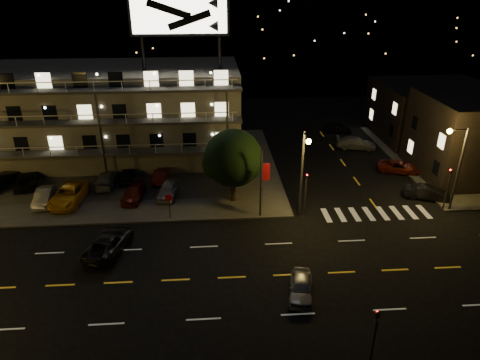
{
  "coord_description": "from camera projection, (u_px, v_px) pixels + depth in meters",
  "views": [
    {
      "loc": [
        0.82,
        -24.59,
        19.41
      ],
      "look_at": [
        3.16,
        8.0,
        3.89
      ],
      "focal_mm": 32.0,
      "sensor_mm": 36.0,
      "label": 1
    }
  ],
  "objects": [
    {
      "name": "ground",
      "position": [
        204.0,
        279.0,
        30.43
      ],
      "size": [
        140.0,
        140.0,
        0.0
      ],
      "primitive_type": "plane",
      "color": "black",
      "rests_on": "ground"
    },
    {
      "name": "curb_nw",
      "position": [
        79.0,
        170.0,
        47.5
      ],
      "size": [
        44.0,
        24.0,
        0.15
      ],
      "primitive_type": "cube",
      "color": "#373735",
      "rests_on": "ground"
    },
    {
      "name": "curb_ne",
      "position": [
        459.0,
        159.0,
        50.36
      ],
      "size": [
        16.0,
        24.0,
        0.15
      ],
      "primitive_type": "cube",
      "color": "#373735",
      "rests_on": "ground"
    },
    {
      "name": "motel",
      "position": [
        116.0,
        113.0,
        49.01
      ],
      "size": [
        28.0,
        13.8,
        18.1
      ],
      "color": "gray",
      "rests_on": "ground"
    },
    {
      "name": "side_bldg_back",
      "position": [
        433.0,
        111.0,
        56.1
      ],
      "size": [
        14.06,
        12.0,
        7.0
      ],
      "color": "black",
      "rests_on": "ground"
    },
    {
      "name": "hill_backdrop",
      "position": [
        174.0,
        20.0,
        87.06
      ],
      "size": [
        120.0,
        25.0,
        24.0
      ],
      "color": "black",
      "rests_on": "ground"
    },
    {
      "name": "streetlight_nc",
      "position": [
        303.0,
        167.0,
        36.0
      ],
      "size": [
        0.44,
        1.92,
        8.0
      ],
      "color": "#2D2D30",
      "rests_on": "ground"
    },
    {
      "name": "streetlight_ne",
      "position": [
        457.0,
        161.0,
        37.21
      ],
      "size": [
        1.92,
        0.44,
        8.0
      ],
      "color": "#2D2D30",
      "rests_on": "ground"
    },
    {
      "name": "signal_nw",
      "position": [
        306.0,
        189.0,
        37.56
      ],
      "size": [
        0.2,
        0.27,
        4.6
      ],
      "color": "#2D2D30",
      "rests_on": "ground"
    },
    {
      "name": "signal_sw",
      "position": [
        374.0,
        335.0,
        22.25
      ],
      "size": [
        0.2,
        0.27,
        4.6
      ],
      "color": "#2D2D30",
      "rests_on": "ground"
    },
    {
      "name": "signal_ne",
      "position": [
        448.0,
        184.0,
        38.41
      ],
      "size": [
        0.27,
        0.2,
        4.6
      ],
      "color": "#2D2D30",
      "rests_on": "ground"
    },
    {
      "name": "banner_north",
      "position": [
        262.0,
        182.0,
        36.85
      ],
      "size": [
        0.83,
        0.16,
        6.4
      ],
      "color": "#2D2D30",
      "rests_on": "ground"
    },
    {
      "name": "stop_sign",
      "position": [
        169.0,
        202.0,
        37.22
      ],
      "size": [
        0.91,
        0.11,
        2.61
      ],
      "color": "#2D2D30",
      "rests_on": "ground"
    },
    {
      "name": "tree",
      "position": [
        233.0,
        160.0,
        39.06
      ],
      "size": [
        5.58,
        5.37,
        7.03
      ],
      "color": "black",
      "rests_on": "curb_nw"
    },
    {
      "name": "lot_car_1",
      "position": [
        44.0,
        197.0,
        40.03
      ],
      "size": [
        1.72,
        4.13,
        1.33
      ],
      "primitive_type": "imported",
      "rotation": [
        0.0,
        0.0,
        0.08
      ],
      "color": "#949499",
      "rests_on": "curb_nw"
    },
    {
      "name": "lot_car_2",
      "position": [
        69.0,
        195.0,
        40.19
      ],
      "size": [
        3.0,
        5.7,
        1.53
      ],
      "primitive_type": "imported",
      "rotation": [
        0.0,
        0.0,
        -0.09
      ],
      "color": "orange",
      "rests_on": "curb_nw"
    },
    {
      "name": "lot_car_3",
      "position": [
        134.0,
        193.0,
        40.9
      ],
      "size": [
        2.2,
        4.39,
        1.22
      ],
      "primitive_type": "imported",
      "rotation": [
        0.0,
        0.0,
        -0.12
      ],
      "color": "#63190E",
      "rests_on": "curb_nw"
    },
    {
      "name": "lot_car_4",
      "position": [
        168.0,
        190.0,
        41.27
      ],
      "size": [
        2.31,
        4.37,
        1.42
      ],
      "primitive_type": "imported",
      "rotation": [
        0.0,
        0.0,
        -0.16
      ],
      "color": "#949499",
      "rests_on": "curb_nw"
    },
    {
      "name": "lot_car_5",
      "position": [
        0.0,
        180.0,
        43.11
      ],
      "size": [
        2.52,
        4.72,
        1.48
      ],
      "primitive_type": "imported",
      "rotation": [
        0.0,
        0.0,
        2.92
      ],
      "color": "black",
      "rests_on": "curb_nw"
    },
    {
      "name": "lot_car_6",
      "position": [
        26.0,
        180.0,
        43.37
      ],
      "size": [
        3.3,
        4.97,
        1.27
      ],
      "primitive_type": "imported",
      "rotation": [
        0.0,
        0.0,
        3.43
      ],
      "color": "black",
      "rests_on": "curb_nw"
    },
    {
      "name": "lot_car_7",
      "position": [
        106.0,
        179.0,
        43.51
      ],
      "size": [
        1.94,
        4.51,
        1.3
      ],
      "primitive_type": "imported",
      "rotation": [
        0.0,
        0.0,
        3.17
      ],
      "color": "#949499",
      "rests_on": "curb_nw"
    },
    {
      "name": "lot_car_8",
      "position": [
        127.0,
        175.0,
        44.41
      ],
      "size": [
        1.7,
        3.83,
        1.28
      ],
      "primitive_type": "imported",
      "rotation": [
        0.0,
        0.0,
        3.19
      ],
      "color": "black",
      "rests_on": "curb_nw"
    },
    {
      "name": "lot_car_9",
      "position": [
        162.0,
        175.0,
        44.45
      ],
      "size": [
        1.74,
        4.01,
        1.28
      ],
      "primitive_type": "imported",
      "rotation": [
        0.0,
        0.0,
        3.04
      ],
      "color": "#63190E",
      "rests_on": "curb_nw"
    },
    {
      "name": "side_car_0",
      "position": [
        427.0,
        193.0,
        41.11
      ],
      "size": [
        4.36,
        2.86,
        1.36
      ],
      "primitive_type": "imported",
      "rotation": [
        0.0,
        0.0,
        1.19
      ],
      "color": "black",
      "rests_on": "ground"
    },
    {
      "name": "side_car_1",
      "position": [
        399.0,
        167.0,
        46.83
      ],
      "size": [
        5.06,
        3.52,
        1.28
      ],
      "primitive_type": "imported",
      "rotation": [
        0.0,
        0.0,
        1.24
      ],
      "color": "#63190E",
      "rests_on": "ground"
    },
    {
      "name": "side_car_2",
      "position": [
        356.0,
        143.0,
        53.35
      ],
      "size": [
        5.21,
        3.01,
        1.42
      ],
      "primitive_type": "imported",
      "rotation": [
        0.0,
        0.0,
        1.35
      ],
      "color": "#949499",
      "rests_on": "ground"
    },
    {
      "name": "side_car_3",
      "position": [
        338.0,
        127.0,
        59.13
      ],
      "size": [
        4.14,
        2.69,
        1.31
      ],
      "primitive_type": "imported",
      "rotation": [
        0.0,
        0.0,
        1.25
      ],
      "color": "black",
      "rests_on": "ground"
    },
    {
      "name": "road_car_east",
      "position": [
        301.0,
        287.0,
        28.64
      ],
      "size": [
        2.3,
        3.99,
        1.28
      ],
      "primitive_type": "imported",
      "rotation": [
        0.0,
        0.0,
        -0.22
      ],
      "color": "#949499",
      "rests_on": "ground"
    },
    {
      "name": "road_car_west",
      "position": [
        109.0,
        243.0,
        33.25
      ],
      "size": [
        3.62,
        5.72,
        1.47
      ],
      "primitive_type": "imported",
      "rotation": [
        0.0,
        0.0,
        2.9
      ],
      "color": "black",
      "rests_on": "ground"
    }
  ]
}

